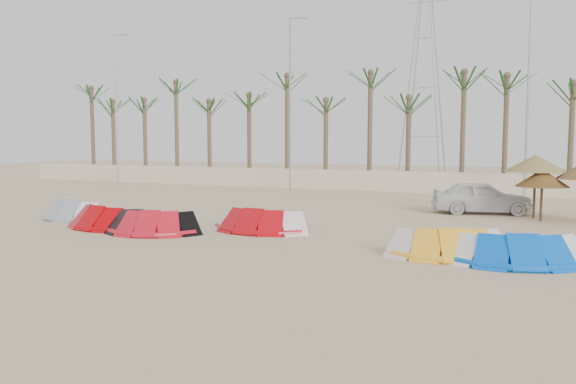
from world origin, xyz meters
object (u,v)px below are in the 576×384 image
at_px(kite_red_right, 262,219).
at_px(parasol_left, 542,178).
at_px(car, 481,197).
at_px(kite_red_left, 111,216).
at_px(kite_red_mid, 158,221).
at_px(kite_blue, 519,247).
at_px(kite_orange, 452,241).
at_px(parasol_mid, 536,163).
at_px(kite_grey, 76,208).

bearing_deg(kite_red_right, parasol_left, 35.71).
xyz_separation_m(parasol_left, car, (-2.41, 1.51, -1.01)).
xyz_separation_m(kite_red_left, kite_red_mid, (2.48, -0.46, -0.00)).
bearing_deg(kite_red_mid, kite_red_left, 169.47).
bearing_deg(kite_red_mid, kite_red_right, 32.92).
height_order(kite_red_mid, kite_blue, same).
distance_m(kite_orange, kite_blue, 1.74).
xyz_separation_m(kite_orange, car, (-0.06, 10.01, 0.30)).
distance_m(kite_red_right, parasol_mid, 11.79).
bearing_deg(kite_red_left, kite_orange, -1.56).
xyz_separation_m(kite_grey, kite_red_left, (3.06, -1.36, 0.00)).
bearing_deg(kite_red_left, parasol_left, 28.91).
height_order(kite_orange, parasol_left, parasol_left).
bearing_deg(car, kite_red_right, 125.06).
relative_size(kite_blue, parasol_left, 1.88).
relative_size(kite_red_right, parasol_mid, 1.41).
bearing_deg(car, kite_orange, 165.37).
distance_m(kite_blue, parasol_mid, 9.66).
bearing_deg(car, kite_red_left, 113.02).
bearing_deg(kite_orange, car, 90.36).
height_order(kite_red_left, kite_red_right, same).
bearing_deg(car, kite_grey, 103.31).
bearing_deg(parasol_mid, car, 161.23).
distance_m(kite_red_right, parasol_left, 11.44).
distance_m(parasol_left, parasol_mid, 1.00).
relative_size(kite_red_right, kite_orange, 1.00).
height_order(kite_grey, kite_blue, same).
distance_m(kite_grey, kite_orange, 15.60).
height_order(kite_orange, kite_blue, same).
bearing_deg(kite_blue, kite_red_mid, 179.67).
xyz_separation_m(kite_grey, parasol_mid, (17.58, 7.59, 1.87)).
xyz_separation_m(kite_red_left, parasol_mid, (14.52, 8.95, 1.87)).
distance_m(parasol_left, car, 3.02).
distance_m(kite_orange, parasol_mid, 9.70).
xyz_separation_m(kite_red_left, kite_blue, (14.17, -0.53, -0.00)).
distance_m(kite_red_mid, parasol_left, 15.08).
height_order(kite_red_right, car, car).
relative_size(kite_grey, kite_orange, 1.04).
height_order(kite_red_mid, kite_red_right, same).
height_order(kite_red_left, kite_blue, same).
bearing_deg(car, kite_blue, 175.00).
bearing_deg(car, parasol_left, -137.15).
height_order(kite_red_right, kite_blue, same).
bearing_deg(kite_red_right, kite_orange, -15.15).
bearing_deg(parasol_left, kite_grey, -159.13).
bearing_deg(kite_grey, kite_blue, -6.25).
distance_m(kite_red_left, car, 15.71).
bearing_deg(kite_red_left, kite_red_right, 15.37).
distance_m(kite_grey, kite_red_mid, 5.84).
xyz_separation_m(kite_red_mid, parasol_left, (12.30, 8.62, 1.31)).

